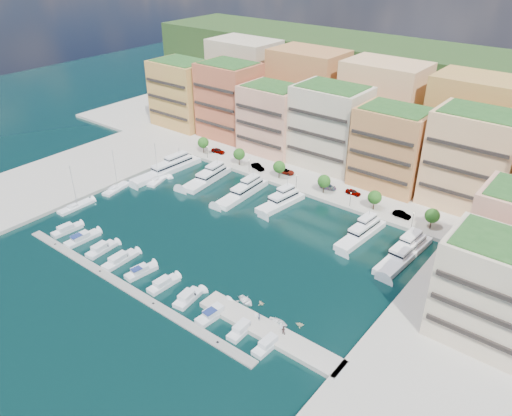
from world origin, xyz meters
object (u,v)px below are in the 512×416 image
(sailboat_2, at_px, (157,181))
(car_3, at_px, (328,186))
(tender_0, at_px, (246,301))
(tender_3, at_px, (300,324))
(cruiser_3, at_px, (120,260))
(car_2, at_px, (286,171))
(tree_0, at_px, (203,143))
(tree_4, at_px, (375,197))
(tree_3, at_px, (324,181))
(car_5, at_px, (402,215))
(tender_2, at_px, (278,323))
(lamppost_4, at_px, (413,217))
(yacht_3, at_px, (282,201))
(tree_5, at_px, (432,216))
(sailboat_0, at_px, (76,207))
(cruiser_6, at_px, (188,298))
(yacht_0, at_px, (169,168))
(lamppost_1, at_px, (249,164))
(lamppost_3, at_px, (351,197))
(cruiser_8, at_px, (243,329))
(car_1, at_px, (258,167))
(tender_1, at_px, (261,303))
(cruiser_2, at_px, (101,249))
(lamppost_0, at_px, (207,150))
(lamppost_2, at_px, (296,179))
(car_4, at_px, (353,192))
(sailboat_1, at_px, (116,189))
(cruiser_5, at_px, (163,284))
(car_0, at_px, (218,151))
(yacht_2, at_px, (244,191))
(cruiser_4, at_px, (141,272))
(tree_1, at_px, (239,154))
(person_0, at_px, (259,317))
(yacht_5, at_px, (362,232))
(tree_2, at_px, (279,167))
(yacht_1, at_px, (208,177))
(cruiser_9, at_px, (269,344))
(cruiser_7, at_px, (214,313))

(sailboat_2, height_order, car_3, sailboat_2)
(tender_0, bearing_deg, tender_3, -70.00)
(cruiser_3, distance_m, car_2, 62.23)
(tree_0, relative_size, tree_4, 1.00)
(tree_3, bearing_deg, car_5, 2.02)
(cruiser_3, relative_size, tender_2, 2.23)
(lamppost_4, distance_m, yacht_3, 35.72)
(tree_5, xyz_separation_m, tender_2, (-10.20, -52.21, -4.32))
(tree_0, bearing_deg, tree_5, 0.00)
(tree_5, relative_size, cruiser_3, 0.62)
(tree_3, xyz_separation_m, sailboat_0, (-50.41, -49.31, -4.44))
(cruiser_6, relative_size, tender_2, 1.79)
(yacht_0, height_order, car_5, yacht_0)
(lamppost_1, bearing_deg, lamppost_3, 0.00)
(cruiser_8, height_order, car_1, car_1)
(yacht_0, relative_size, tender_1, 16.60)
(cruiser_2, bearing_deg, car_2, 80.22)
(tree_3, distance_m, sailboat_0, 70.66)
(lamppost_0, bearing_deg, lamppost_2, 0.00)
(car_3, bearing_deg, yacht_0, 101.14)
(yacht_3, xyz_separation_m, car_4, (13.69, 16.27, 0.56))
(sailboat_1, distance_m, car_3, 63.14)
(cruiser_5, height_order, car_0, car_0)
(yacht_2, distance_m, tender_2, 55.73)
(tree_4, bearing_deg, lamppost_1, -176.87)
(tender_1, xyz_separation_m, car_5, (8.32, 50.41, 1.38))
(cruiser_4, bearing_deg, lamppost_0, 119.63)
(tree_0, xyz_separation_m, tender_1, (63.55, -49.57, -4.33))
(tree_1, bearing_deg, car_1, 8.20)
(cruiser_8, distance_m, tender_3, 11.34)
(tree_3, xyz_separation_m, tender_0, (12.69, -51.09, -4.32))
(car_5, relative_size, person_0, 3.02)
(lamppost_3, height_order, cruiser_8, lamppost_3)
(yacht_3, distance_m, yacht_5, 25.75)
(cruiser_6, bearing_deg, tender_2, 17.03)
(cruiser_5, relative_size, tender_1, 4.85)
(tree_1, xyz_separation_m, yacht_0, (-15.69, -16.40, -3.53))
(tree_2, bearing_deg, cruiser_3, -93.64)
(yacht_1, xyz_separation_m, cruiser_8, (50.96, -44.74, -0.54))
(yacht_0, distance_m, cruiser_9, 82.94)
(tender_2, xyz_separation_m, car_0, (-65.80, 55.17, 1.41))
(cruiser_2, height_order, car_0, car_0)
(tree_4, xyz_separation_m, person_0, (2.82, -54.38, -2.94))
(yacht_1, distance_m, cruiser_9, 72.76)
(cruiser_3, bearing_deg, cruiser_7, -0.03)
(cruiser_5, bearing_deg, sailboat_2, 139.66)
(yacht_5, relative_size, tender_0, 4.52)
(yacht_0, bearing_deg, yacht_5, 2.99)
(yacht_2, bearing_deg, cruiser_6, -64.35)
(tender_1, bearing_deg, tree_0, 75.16)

